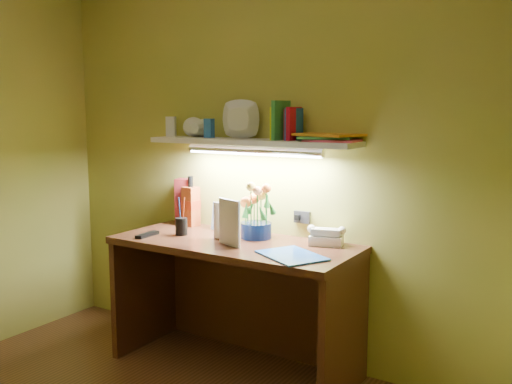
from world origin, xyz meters
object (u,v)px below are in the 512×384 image
at_px(flower_bouquet, 256,211).
at_px(telephone, 327,235).
at_px(desk_clock, 333,238).
at_px(whisky_bottle, 191,201).
at_px(desk, 234,305).

height_order(flower_bouquet, telephone, flower_bouquet).
height_order(telephone, desk_clock, telephone).
bearing_deg(whisky_bottle, desk, -24.59).
bearing_deg(desk_clock, desk, -140.34).
bearing_deg(flower_bouquet, desk, -113.93).
bearing_deg(whisky_bottle, desk_clock, -0.90).
bearing_deg(desk, flower_bouquet, 66.07).
xyz_separation_m(desk_clock, whisky_bottle, (-0.99, 0.02, 0.12)).
height_order(desk, telephone, telephone).
distance_m(flower_bouquet, whisky_bottle, 0.54).
bearing_deg(desk, telephone, 22.76).
bearing_deg(whisky_bottle, telephone, -1.07).
relative_size(desk_clock, whisky_bottle, 0.27).
xyz_separation_m(telephone, whisky_bottle, (-0.95, 0.02, 0.11)).
xyz_separation_m(telephone, desk_clock, (0.03, 0.00, -0.01)).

